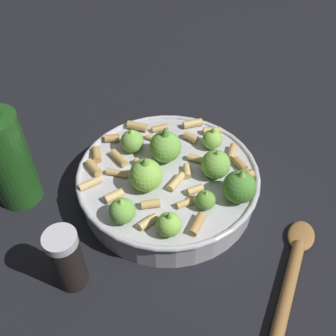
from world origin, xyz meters
name	(u,v)px	position (x,y,z in m)	size (l,w,h in m)	color
ground_plane	(168,193)	(0.00, 0.00, 0.00)	(2.40, 2.40, 0.00)	black
cooking_pan	(169,180)	(0.00, 0.00, 0.03)	(0.27, 0.27, 0.11)	#B7B7BC
pepper_shaker	(67,260)	(0.08, -0.17, 0.05)	(0.04, 0.04, 0.10)	black
olive_oil_bottle	(6,157)	(-0.10, -0.20, 0.08)	(0.06, 0.06, 0.20)	#1E4C19
wooden_spoon	(290,280)	(0.20, 0.07, 0.01)	(0.16, 0.19, 0.02)	olive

